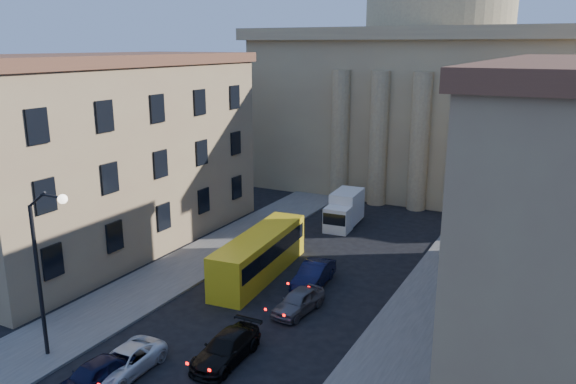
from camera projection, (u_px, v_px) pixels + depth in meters
The scene contains 12 objects.
sidewalk_left at pixel (162, 280), 37.58m from camera, with size 5.00×60.00×0.15m, color #56534E.
sidewalk_right at pixel (411, 340), 29.95m from camera, with size 5.00×60.00×0.15m, color #56534E.
church at pixel (434, 77), 62.85m from camera, with size 68.02×28.76×36.60m.
building_left at pixel (103, 152), 42.95m from camera, with size 11.60×26.60×14.70m.
street_lamp at pixel (44, 261), 27.00m from camera, with size 2.62×0.44×8.83m.
car_left_near at pixel (94, 376), 25.61m from camera, with size 1.66×4.13×1.41m, color black.
car_left_mid at pixel (124, 362), 26.86m from camera, with size 2.08×4.50×1.25m, color silver.
car_right_mid at pixel (226, 348), 28.01m from camera, with size 1.90×4.68×1.36m, color black.
car_right_far at pixel (298, 301), 33.12m from camera, with size 1.63×4.04×1.38m, color #55545A.
car_right_distant at pixel (314, 274), 36.80m from camera, with size 1.60×4.57×1.51m, color black.
city_bus at pixel (260, 253), 38.17m from camera, with size 3.30×10.70×2.97m.
box_truck at pixel (344, 210), 48.80m from camera, with size 2.49×5.49×2.94m.
Camera 1 is at (15.18, -8.91, 15.37)m, focal length 35.00 mm.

